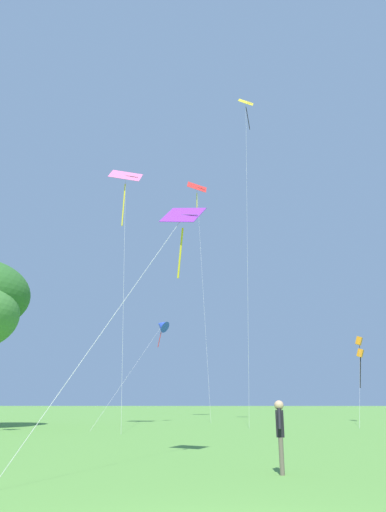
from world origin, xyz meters
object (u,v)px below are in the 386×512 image
object	(u,v)px
kite_orange_box	(360,348)
kite_blue_delta	(162,325)
kite_pink_low	(125,187)
kite_red_high	(197,194)
person_with_spool	(280,429)
kite_purple_streamer	(180,227)
kite_yellow_diamond	(246,118)

from	to	relation	value
kite_orange_box	kite_blue_delta	bearing A→B (deg)	-175.68
kite_orange_box	kite_pink_low	xyz separation A→B (m)	(-19.66, -10.45, 10.90)
kite_red_high	kite_blue_delta	bearing A→B (deg)	-108.68
kite_red_high	person_with_spool	world-z (taller)	kite_red_high
kite_purple_streamer	kite_orange_box	bearing A→B (deg)	62.88
kite_blue_delta	kite_orange_box	distance (m)	17.68
kite_purple_streamer	kite_blue_delta	world-z (taller)	kite_blue_delta
kite_purple_streamer	kite_pink_low	world-z (taller)	kite_pink_low
kite_pink_low	person_with_spool	bearing A→B (deg)	-68.69
kite_purple_streamer	kite_red_high	bearing A→B (deg)	89.96
kite_blue_delta	kite_red_high	bearing A→B (deg)	71.32
kite_pink_low	kite_blue_delta	bearing A→B (deg)	76.85
kite_blue_delta	person_with_spool	size ratio (longest dim) A/B	7.51
person_with_spool	kite_purple_streamer	bearing A→B (deg)	143.12
kite_red_high	kite_blue_delta	world-z (taller)	kite_red_high
kite_blue_delta	kite_pink_low	size ratio (longest dim) A/B	0.67
kite_red_high	kite_pink_low	bearing A→B (deg)	-105.93
kite_red_high	person_with_spool	bearing A→B (deg)	-86.11
kite_orange_box	person_with_spool	distance (m)	32.97
kite_red_high	kite_pink_low	distance (m)	20.33
person_with_spool	kite_blue_delta	bearing A→B (deg)	100.96
kite_yellow_diamond	kite_pink_low	size ratio (longest dim) A/B	1.54
kite_yellow_diamond	person_with_spool	xyz separation A→B (m)	(-2.17, -25.36, -25.63)
person_with_spool	kite_orange_box	bearing A→B (deg)	68.54
kite_purple_streamer	kite_blue_delta	distance (m)	27.21
kite_red_high	person_with_spool	size ratio (longest dim) A/B	15.79
kite_red_high	kite_blue_delta	size ratio (longest dim) A/B	2.10
kite_purple_streamer	kite_red_high	distance (m)	40.12
kite_pink_low	person_with_spool	xyz separation A→B (m)	(7.74, -19.85, -16.06)
kite_purple_streamer	person_with_spool	xyz separation A→B (m)	(2.61, -1.96, -6.04)
kite_pink_low	kite_yellow_diamond	bearing A→B (deg)	29.07
person_with_spool	kite_yellow_diamond	bearing A→B (deg)	85.11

